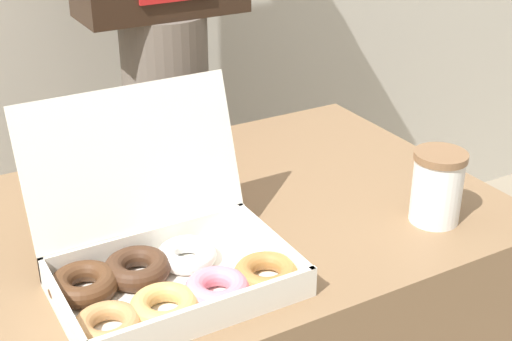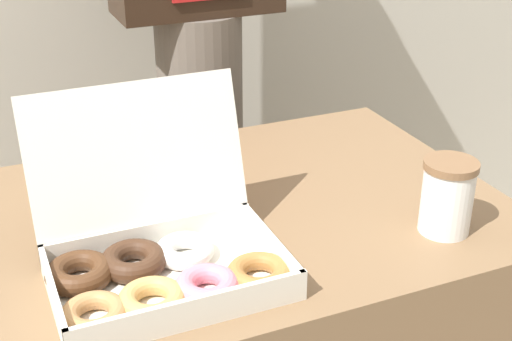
# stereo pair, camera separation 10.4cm
# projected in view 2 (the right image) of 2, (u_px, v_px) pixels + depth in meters

# --- Properties ---
(donut_box) EXTENTS (0.36, 0.29, 0.25)m
(donut_box) POSITION_uv_depth(u_px,v_px,m) (157.00, 259.00, 1.01)
(donut_box) COLOR white
(donut_box) RESTS_ON table
(coffee_cup) EXTENTS (0.09, 0.09, 0.12)m
(coffee_cup) POSITION_uv_depth(u_px,v_px,m) (447.00, 196.00, 1.13)
(coffee_cup) COLOR white
(coffee_cup) RESTS_ON table
(person_customer) EXTENTS (0.39, 0.21, 1.75)m
(person_customer) POSITION_uv_depth(u_px,v_px,m) (197.00, 8.00, 1.68)
(person_customer) COLOR #665B51
(person_customer) RESTS_ON ground_plane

